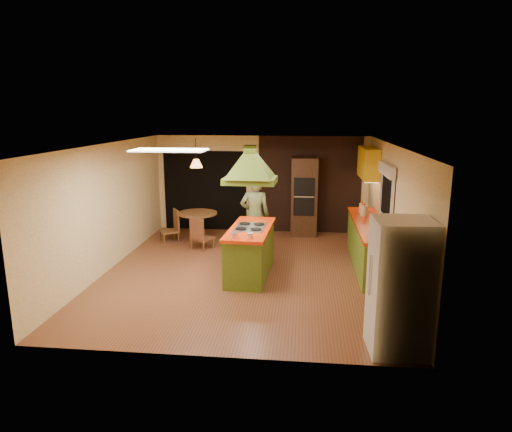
# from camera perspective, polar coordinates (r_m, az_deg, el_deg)

# --- Properties ---
(ground) EXTENTS (6.50, 6.50, 0.00)m
(ground) POSITION_cam_1_polar(r_m,az_deg,el_deg) (9.12, -1.25, -6.95)
(ground) COLOR brown
(ground) RESTS_ON ground
(room_walls) EXTENTS (5.50, 6.50, 6.50)m
(room_walls) POSITION_cam_1_polar(r_m,az_deg,el_deg) (8.78, -1.29, 0.75)
(room_walls) COLOR beige
(room_walls) RESTS_ON ground
(ceiling_plane) EXTENTS (6.50, 6.50, 0.00)m
(ceiling_plane) POSITION_cam_1_polar(r_m,az_deg,el_deg) (8.60, -1.33, 8.92)
(ceiling_plane) COLOR silver
(ceiling_plane) RESTS_ON room_walls
(brick_panel) EXTENTS (2.64, 0.03, 2.50)m
(brick_panel) POSITION_cam_1_polar(r_m,az_deg,el_deg) (11.88, 6.71, 3.88)
(brick_panel) COLOR #381E14
(brick_panel) RESTS_ON ground
(nook_opening) EXTENTS (2.20, 0.03, 2.10)m
(nook_opening) POSITION_cam_1_polar(r_m,az_deg,el_deg) (12.20, -6.36, 3.16)
(nook_opening) COLOR black
(nook_opening) RESTS_ON ground
(right_counter) EXTENTS (0.62, 3.05, 0.92)m
(right_counter) POSITION_cam_1_polar(r_m,az_deg,el_deg) (9.58, 13.93, -3.45)
(right_counter) COLOR olive
(right_counter) RESTS_ON ground
(upper_cabinets) EXTENTS (0.34, 1.40, 0.70)m
(upper_cabinets) POSITION_cam_1_polar(r_m,az_deg,el_deg) (10.87, 13.87, 6.47)
(upper_cabinets) COLOR yellow
(upper_cabinets) RESTS_ON room_walls
(window_right) EXTENTS (0.12, 1.35, 1.06)m
(window_right) POSITION_cam_1_polar(r_m,az_deg,el_deg) (9.15, 16.07, 4.07)
(window_right) COLOR black
(window_right) RESTS_ON room_walls
(fluor_panel) EXTENTS (1.20, 0.60, 0.03)m
(fluor_panel) POSITION_cam_1_polar(r_m,az_deg,el_deg) (7.66, -10.78, 8.09)
(fluor_panel) COLOR white
(fluor_panel) RESTS_ON ceiling_plane
(kitchen_island) EXTENTS (0.85, 1.92, 0.96)m
(kitchen_island) POSITION_cam_1_polar(r_m,az_deg,el_deg) (8.81, -0.72, -4.40)
(kitchen_island) COLOR #59771D
(kitchen_island) RESTS_ON ground
(range_hood) EXTENTS (0.99, 0.74, 0.79)m
(range_hood) POSITION_cam_1_polar(r_m,az_deg,el_deg) (8.45, -0.75, 7.17)
(range_hood) COLOR #506619
(range_hood) RESTS_ON ceiling_plane
(man) EXTENTS (0.69, 0.49, 1.76)m
(man) POSITION_cam_1_polar(r_m,az_deg,el_deg) (9.95, -0.14, 0.03)
(man) COLOR #566032
(man) RESTS_ON ground
(refrigerator) EXTENTS (0.77, 0.73, 1.79)m
(refrigerator) POSITION_cam_1_polar(r_m,az_deg,el_deg) (6.22, 17.55, -8.46)
(refrigerator) COLOR white
(refrigerator) RESTS_ON ground
(wall_oven) EXTENTS (0.67, 0.62, 1.98)m
(wall_oven) POSITION_cam_1_polar(r_m,az_deg,el_deg) (11.65, 6.02, 2.42)
(wall_oven) COLOR #4A2B17
(wall_oven) RESTS_ON ground
(dining_table) EXTENTS (0.94, 0.94, 0.71)m
(dining_table) POSITION_cam_1_polar(r_m,az_deg,el_deg) (11.22, -7.27, -0.60)
(dining_table) COLOR brown
(dining_table) RESTS_ON ground
(chair_left) EXTENTS (0.58, 0.58, 0.77)m
(chair_left) POSITION_cam_1_polar(r_m,az_deg,el_deg) (11.33, -10.82, -1.18)
(chair_left) COLOR brown
(chair_left) RESTS_ON ground
(chair_near) EXTENTS (0.56, 0.56, 0.76)m
(chair_near) POSITION_cam_1_polar(r_m,az_deg,el_deg) (10.58, -6.73, -2.07)
(chair_near) COLOR brown
(chair_near) RESTS_ON ground
(pendant_lamp) EXTENTS (0.36, 0.36, 0.19)m
(pendant_lamp) POSITION_cam_1_polar(r_m,az_deg,el_deg) (10.98, -7.48, 6.54)
(pendant_lamp) COLOR #FF9E3F
(pendant_lamp) RESTS_ON ceiling_plane
(canister_large) EXTENTS (0.18, 0.18, 0.22)m
(canister_large) POSITION_cam_1_polar(r_m,az_deg,el_deg) (10.01, 13.38, 0.64)
(canister_large) COLOR beige
(canister_large) RESTS_ON right_counter
(canister_medium) EXTENTS (0.16, 0.16, 0.20)m
(canister_medium) POSITION_cam_1_polar(r_m,az_deg,el_deg) (10.33, 13.15, 0.97)
(canister_medium) COLOR beige
(canister_medium) RESTS_ON right_counter
(canister_small) EXTENTS (0.16, 0.16, 0.17)m
(canister_small) POSITION_cam_1_polar(r_m,az_deg,el_deg) (10.26, 13.20, 0.78)
(canister_small) COLOR beige
(canister_small) RESTS_ON right_counter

